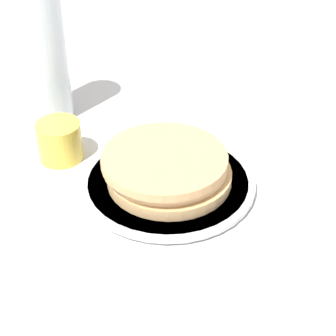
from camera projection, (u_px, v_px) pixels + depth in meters
name	position (u px, v px, depth m)	size (l,w,h in m)	color
ground_plane	(153.00, 185.00, 0.83)	(4.00, 4.00, 0.00)	silver
plate	(168.00, 182.00, 0.82)	(0.25, 0.25, 0.01)	silver
pancake_stack	(167.00, 167.00, 0.80)	(0.19, 0.19, 0.05)	#E1B070
juice_glass	(60.00, 141.00, 0.87)	(0.07, 0.07, 0.06)	yellow
water_bottle_near	(44.00, 54.00, 0.92)	(0.08, 0.08, 0.25)	silver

